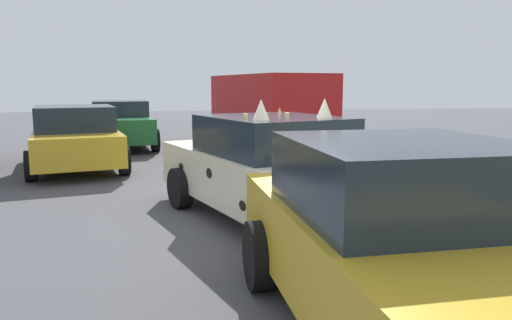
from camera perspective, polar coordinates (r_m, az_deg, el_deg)
name	(u,v)px	position (r m, az deg, el deg)	size (l,w,h in m)	color
ground_plane	(277,222)	(6.94, 2.47, -7.30)	(60.00, 60.00, 0.00)	#47474C
art_car_decorated	(276,170)	(6.79, 2.40, -1.23)	(4.93, 3.25, 1.76)	beige
parked_van_near_left	(268,108)	(14.74, 1.42, 6.22)	(5.56, 3.10, 2.23)	#B21919
parked_sedan_far_left	(121,124)	(15.52, -15.70, 4.12)	(4.19, 2.48, 1.44)	#1E602D
parked_sedan_behind_left	(75,138)	(11.93, -20.56, 2.50)	(4.52, 2.75, 1.46)	gold
parked_sedan_row_back_center	(417,250)	(3.74, 18.53, -10.07)	(4.29, 2.17, 1.52)	gold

